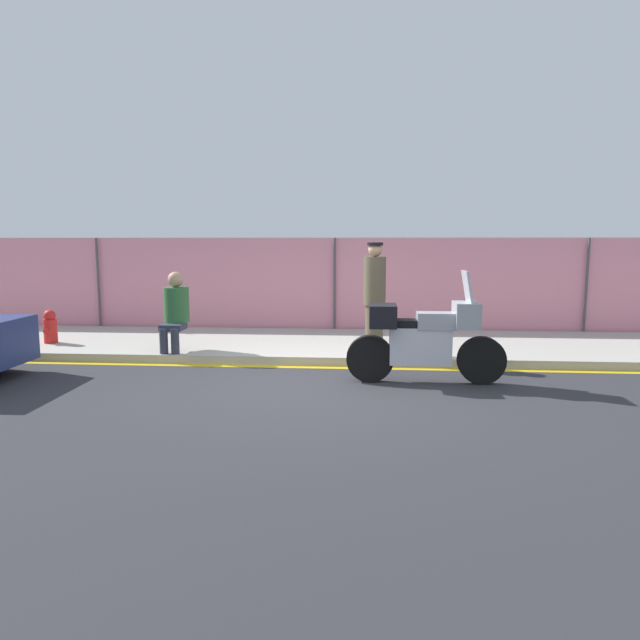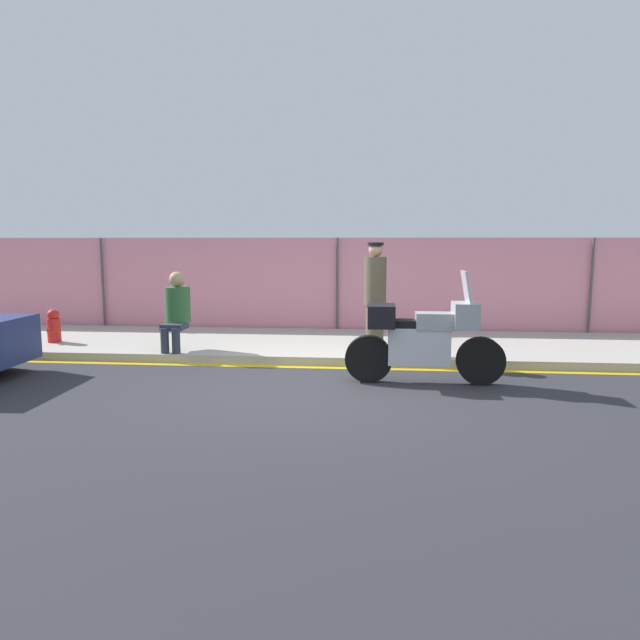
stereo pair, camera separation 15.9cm
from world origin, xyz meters
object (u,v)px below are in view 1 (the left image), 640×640
(motorcycle, at_px, (424,338))
(fire_hydrant, at_px, (50,327))
(person_seated_on_curb, at_px, (175,307))
(officer_standing, at_px, (375,296))

(motorcycle, relative_size, fire_hydrant, 3.65)
(person_seated_on_curb, distance_m, fire_hydrant, 2.48)
(motorcycle, relative_size, person_seated_on_curb, 1.67)
(person_seated_on_curb, bearing_deg, fire_hydrant, 169.34)
(motorcycle, bearing_deg, officer_standing, 114.16)
(officer_standing, bearing_deg, motorcycle, -66.12)
(officer_standing, height_order, fire_hydrant, officer_standing)
(person_seated_on_curb, xyz_separation_m, fire_hydrant, (-2.41, 0.45, -0.41))
(officer_standing, bearing_deg, fire_hydrant, 176.18)
(motorcycle, distance_m, officer_standing, 1.64)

